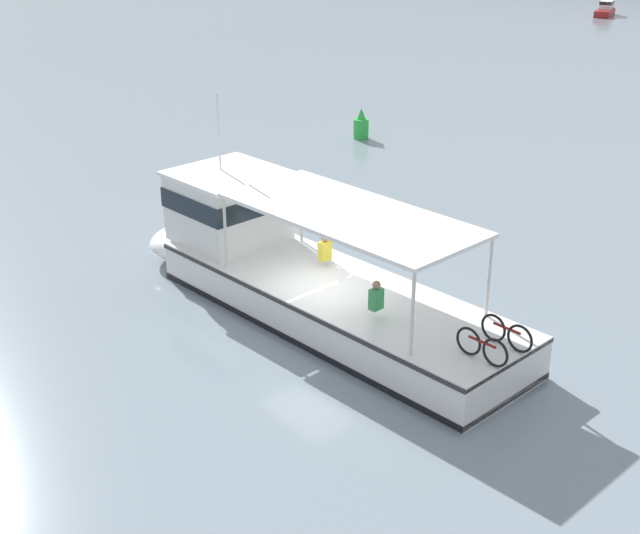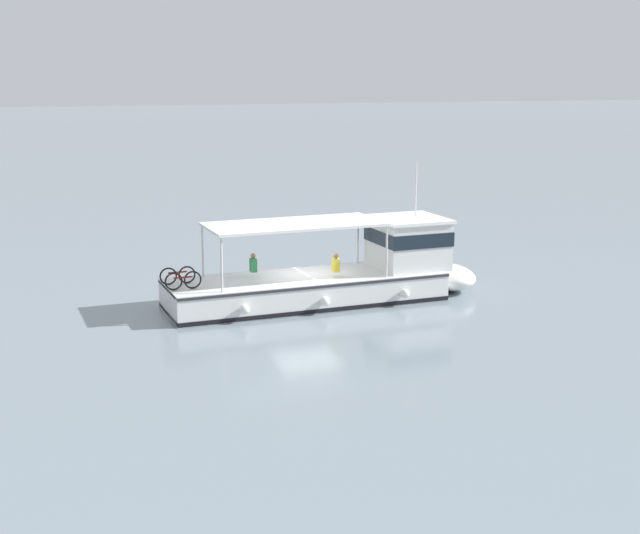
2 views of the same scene
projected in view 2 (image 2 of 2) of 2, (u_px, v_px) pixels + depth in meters
The scene contains 2 objects.
ground_plane at pixel (307, 301), 35.46m from camera, with size 400.00×400.00×0.00m, color gray.
ferry_main at pixel (344, 275), 35.41m from camera, with size 12.98×4.16×5.32m.
Camera 2 is at (9.89, 32.90, 8.90)m, focal length 50.64 mm.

